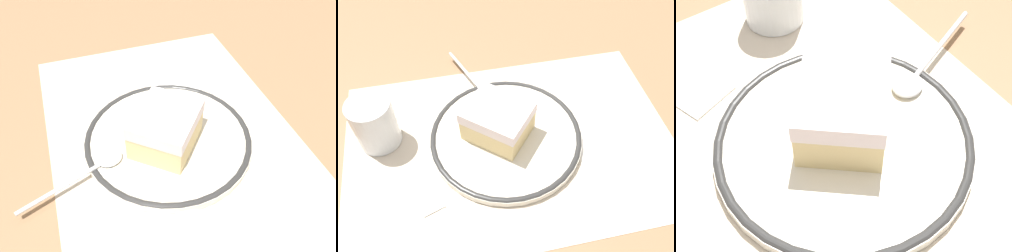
# 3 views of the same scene
# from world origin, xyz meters

# --- Properties ---
(ground_plane) EXTENTS (2.40, 2.40, 0.00)m
(ground_plane) POSITION_xyz_m (0.00, 0.00, 0.00)
(ground_plane) COLOR #9E7551
(placemat) EXTENTS (0.48, 0.33, 0.00)m
(placemat) POSITION_xyz_m (0.00, 0.00, 0.00)
(placemat) COLOR beige
(placemat) RESTS_ON ground_plane
(plate) EXTENTS (0.22, 0.22, 0.01)m
(plate) POSITION_xyz_m (-0.01, 0.01, 0.01)
(plate) COLOR silver
(plate) RESTS_ON placemat
(cake_slice) EXTENTS (0.11, 0.11, 0.05)m
(cake_slice) POSITION_xyz_m (-0.02, 0.02, 0.04)
(cake_slice) COLOR beige
(cake_slice) RESTS_ON plate
(spoon) EXTENTS (0.07, 0.14, 0.01)m
(spoon) POSITION_xyz_m (-0.03, 0.11, 0.02)
(spoon) COLOR silver
(spoon) RESTS_ON plate
(napkin) EXTENTS (0.15, 0.14, 0.00)m
(napkin) POSITION_xyz_m (0.15, -0.08, 0.00)
(napkin) COLOR white
(napkin) RESTS_ON placemat
(sugar_packet) EXTENTS (0.04, 0.06, 0.01)m
(sugar_packet) POSITION_xyz_m (-0.13, -0.06, 0.00)
(sugar_packet) COLOR white
(sugar_packet) RESTS_ON placemat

